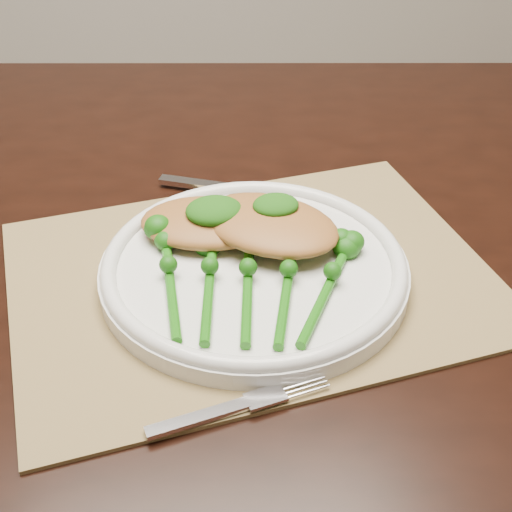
{
  "coord_description": "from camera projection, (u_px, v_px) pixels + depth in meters",
  "views": [
    {
      "loc": [
        -0.1,
        -0.76,
        1.19
      ],
      "look_at": [
        -0.01,
        -0.21,
        0.78
      ],
      "focal_mm": 50.0,
      "sensor_mm": 36.0,
      "label": 1
    }
  ],
  "objects": [
    {
      "name": "dining_table",
      "position": [
        218.0,
        429.0,
        1.03
      ],
      "size": [
        1.71,
        1.13,
        0.75
      ],
      "rotation": [
        0.0,
        0.0,
        -0.15
      ],
      "color": "black",
      "rests_on": "ground"
    },
    {
      "name": "placemat",
      "position": [
        252.0,
        277.0,
        0.7
      ],
      "size": [
        0.51,
        0.41,
        0.0
      ],
      "primitive_type": "cube",
      "rotation": [
        0.0,
        0.0,
        0.17
      ],
      "color": "olive",
      "rests_on": "dining_table"
    },
    {
      "name": "dinner_plate",
      "position": [
        254.0,
        267.0,
        0.69
      ],
      "size": [
        0.3,
        0.3,
        0.03
      ],
      "color": "silver",
      "rests_on": "placemat"
    },
    {
      "name": "knife",
      "position": [
        224.0,
        187.0,
        0.83
      ],
      "size": [
        0.19,
        0.09,
        0.01
      ],
      "rotation": [
        0.0,
        0.0,
        -0.4
      ],
      "color": "silver",
      "rests_on": "placemat"
    },
    {
      "name": "fork",
      "position": [
        251.0,
        402.0,
        0.57
      ],
      "size": [
        0.15,
        0.05,
        0.0
      ],
      "rotation": [
        0.0,
        0.0,
        0.23
      ],
      "color": "silver",
      "rests_on": "placemat"
    },
    {
      "name": "chicken_fillet_left",
      "position": [
        207.0,
        222.0,
        0.72
      ],
      "size": [
        0.15,
        0.12,
        0.03
      ],
      "primitive_type": "ellipsoid",
      "rotation": [
        0.0,
        0.0,
        -0.21
      ],
      "color": "#A3672F",
      "rests_on": "dinner_plate"
    },
    {
      "name": "chicken_fillet_right",
      "position": [
        269.0,
        224.0,
        0.71
      ],
      "size": [
        0.18,
        0.17,
        0.03
      ],
      "primitive_type": "ellipsoid",
      "rotation": [
        0.0,
        0.0,
        -0.65
      ],
      "color": "#A3672F",
      "rests_on": "dinner_plate"
    },
    {
      "name": "pesto_dollop_left",
      "position": [
        214.0,
        211.0,
        0.71
      ],
      "size": [
        0.06,
        0.05,
        0.02
      ],
      "primitive_type": "ellipsoid",
      "color": "#0F3F09",
      "rests_on": "chicken_fillet_left"
    },
    {
      "name": "pesto_dollop_right",
      "position": [
        276.0,
        205.0,
        0.71
      ],
      "size": [
        0.05,
        0.04,
        0.02
      ],
      "primitive_type": "ellipsoid",
      "color": "#0F3F09",
      "rests_on": "chicken_fillet_right"
    },
    {
      "name": "broccolini_bundle",
      "position": [
        248.0,
        290.0,
        0.65
      ],
      "size": [
        0.2,
        0.21,
        0.04
      ],
      "rotation": [
        0.0,
        0.0,
        -0.21
      ],
      "color": "#165C0C",
      "rests_on": "dinner_plate"
    }
  ]
}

